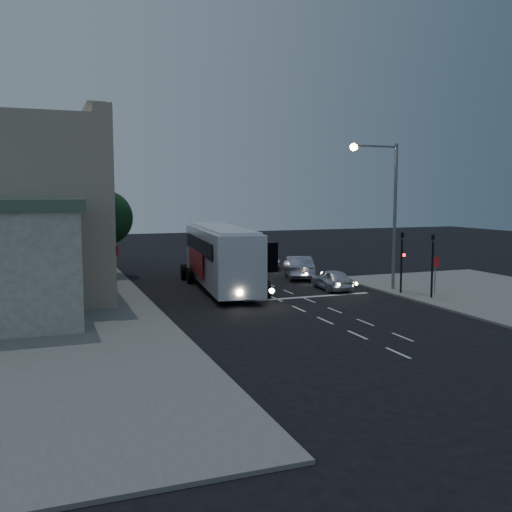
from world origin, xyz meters
name	(u,v)px	position (x,y,z in m)	size (l,w,h in m)	color
ground	(291,305)	(0.00, 0.00, 0.00)	(120.00, 120.00, 0.00)	black
sidewalk_far	(37,295)	(-13.00, 8.00, 0.06)	(12.00, 50.00, 0.12)	slate
road_markings	(288,294)	(1.29, 3.31, 0.00)	(8.00, 30.55, 0.01)	silver
tour_bus	(220,255)	(-1.90, 6.86, 2.15)	(4.11, 13.20, 3.98)	silver
car_suv	(332,279)	(4.53, 3.80, 0.66)	(1.56, 3.89, 1.32)	silver
car_sedan_a	(298,267)	(4.70, 9.23, 0.80)	(1.69, 4.85, 1.60)	#A7A7BB
car_sedan_b	(266,259)	(4.69, 15.62, 0.72)	(2.01, 4.94, 1.43)	#A9A9BB
car_sedan_c	(233,252)	(3.86, 21.71, 0.70)	(2.31, 5.01, 1.39)	gray
traffic_signal_main	(402,255)	(7.60, 0.78, 2.42)	(0.25, 0.35, 4.10)	black
traffic_signal_side	(433,258)	(8.30, -1.20, 2.42)	(0.18, 0.15, 4.10)	black
regulatory_sign	(436,269)	(9.30, -0.24, 1.60)	(0.45, 0.12, 2.20)	slate
streetlight	(386,199)	(7.34, 2.20, 5.73)	(3.32, 0.44, 9.00)	slate
main_building	(15,209)	(-13.96, 8.00, 5.16)	(10.12, 12.00, 11.00)	#A39889
low_building_north	(29,228)	(-13.50, 20.00, 3.39)	(9.40, 9.40, 6.50)	gray
street_tree	(105,215)	(-8.21, 15.02, 4.50)	(4.00, 4.00, 6.20)	black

